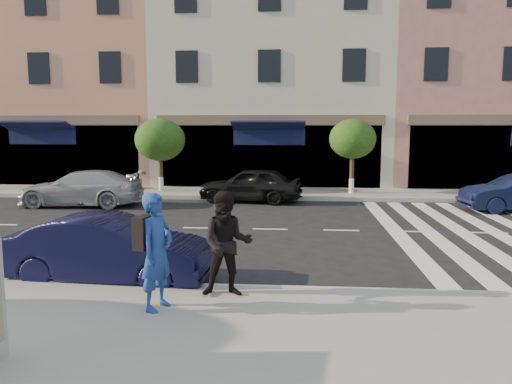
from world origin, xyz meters
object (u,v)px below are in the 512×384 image
object	(u,v)px
car_far_left	(81,188)
car_far_mid	(250,185)
car_near_mid	(110,249)
photographer	(157,251)
walker	(227,244)

from	to	relation	value
car_far_left	car_far_mid	xyz separation A→B (m)	(6.07, 1.44, 0.02)
car_far_left	car_far_mid	world-z (taller)	car_far_mid
car_near_mid	photographer	bearing A→B (deg)	-137.04
car_far_left	photographer	bearing A→B (deg)	27.66
photographer	walker	distance (m)	1.18
walker	car_far_left	size ratio (longest dim) A/B	0.39
walker	car_far_mid	distance (m)	11.06
car_near_mid	car_far_left	world-z (taller)	car_far_left
car_far_left	walker	bearing A→B (deg)	33.42
photographer	car_near_mid	bearing A→B (deg)	58.46
walker	car_far_mid	xyz separation A→B (m)	(-0.64, 11.04, -0.35)
photographer	car_near_mid	world-z (taller)	photographer
photographer	walker	size ratio (longest dim) A/B	1.03
car_near_mid	car_far_mid	distance (m)	10.19
photographer	car_far_left	distance (m)	11.77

